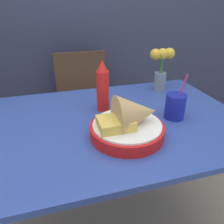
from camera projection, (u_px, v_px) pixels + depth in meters
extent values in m
cube|color=#334C9E|center=(102.00, 123.00, 0.96)|extent=(1.26, 0.79, 0.02)
cylinder|color=black|center=(170.00, 134.00, 1.55)|extent=(0.05, 0.05, 0.71)
cylinder|color=#473323|center=(68.00, 151.00, 1.61)|extent=(0.03, 0.03, 0.43)
cylinder|color=#473323|center=(115.00, 143.00, 1.69)|extent=(0.03, 0.03, 0.43)
cylinder|color=#473323|center=(64.00, 126.00, 1.91)|extent=(0.03, 0.03, 0.43)
cylinder|color=#473323|center=(103.00, 121.00, 2.00)|extent=(0.03, 0.03, 0.43)
cube|color=#473323|center=(86.00, 109.00, 1.70)|extent=(0.40, 0.40, 0.02)
cube|color=#473323|center=(81.00, 77.00, 1.76)|extent=(0.40, 0.03, 0.40)
cylinder|color=red|center=(127.00, 130.00, 0.84)|extent=(0.29, 0.29, 0.05)
cylinder|color=white|center=(127.00, 125.00, 0.83)|extent=(0.26, 0.26, 0.01)
cone|color=tan|center=(136.00, 113.00, 0.82)|extent=(0.16, 0.16, 0.16)
cube|color=#E5C14C|center=(116.00, 124.00, 0.80)|extent=(0.13, 0.10, 0.04)
cylinder|color=red|center=(103.00, 91.00, 1.01)|extent=(0.06, 0.06, 0.19)
cone|color=red|center=(102.00, 66.00, 0.95)|extent=(0.05, 0.05, 0.05)
cylinder|color=#192399|center=(175.00, 106.00, 0.96)|extent=(0.09, 0.09, 0.11)
cylinder|color=black|center=(175.00, 108.00, 0.96)|extent=(0.08, 0.08, 0.09)
cylinder|color=#EA3884|center=(179.00, 95.00, 0.94)|extent=(0.01, 0.07, 0.21)
cylinder|color=gray|center=(160.00, 81.00, 1.26)|extent=(0.07, 0.07, 0.10)
cylinder|color=#33722D|center=(161.00, 65.00, 1.21)|extent=(0.02, 0.02, 0.09)
sphere|color=gold|center=(163.00, 54.00, 1.19)|extent=(0.06, 0.06, 0.06)
sphere|color=gold|center=(156.00, 54.00, 1.17)|extent=(0.06, 0.06, 0.06)
sphere|color=gold|center=(169.00, 53.00, 1.20)|extent=(0.06, 0.06, 0.06)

